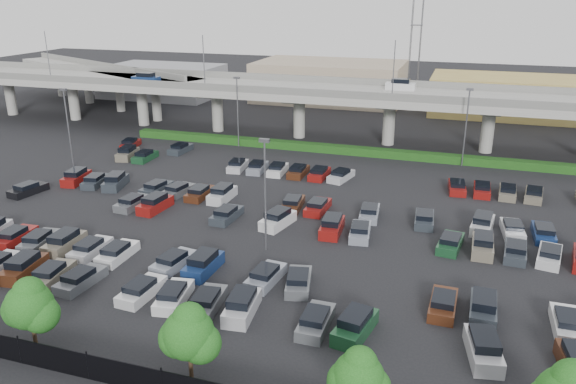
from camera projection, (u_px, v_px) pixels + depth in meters
The scene contains 10 objects.
ground at pixel (293, 217), 57.65m from camera, with size 280.00×280.00×0.00m, color black.
overpass at pixel (356, 96), 83.97m from camera, with size 150.00×13.00×15.80m.
on_ramp at pixel (104, 73), 108.89m from camera, with size 50.93×30.13×8.80m.
hedge at pixel (345, 150), 79.83m from camera, with size 66.00×1.60×1.10m, color #133E12.
fence at pixel (146, 380), 32.30m from camera, with size 70.00×0.10×2.00m.
tree_row at pixel (167, 329), 32.51m from camera, with size 65.07×3.66×5.94m.
parked_cars at pixel (272, 228), 53.65m from camera, with size 63.25×41.68×1.67m.
light_poles at pixel (261, 151), 58.50m from camera, with size 66.90×48.38×10.30m.
distant_buildings at pixel (450, 90), 108.09m from camera, with size 138.00×24.00×9.00m.
comm_tower at pixel (417, 22), 117.38m from camera, with size 2.40×2.40×30.00m.
Camera 1 is at (15.94, -50.87, 22.10)m, focal length 35.00 mm.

